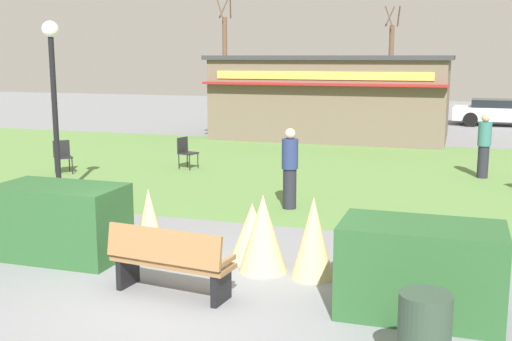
# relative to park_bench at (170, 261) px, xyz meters

# --- Properties ---
(ground_plane) EXTENTS (80.00, 80.00, 0.00)m
(ground_plane) POSITION_rel_park_bench_xyz_m (0.19, -0.17, -0.48)
(ground_plane) COLOR slate
(lawn_patch) EXTENTS (36.00, 12.00, 0.01)m
(lawn_patch) POSITION_rel_park_bench_xyz_m (0.19, 9.78, -0.48)
(lawn_patch) COLOR #5B8442
(lawn_patch) RESTS_ON ground_plane
(park_bench) EXTENTS (1.75, 0.72, 0.95)m
(park_bench) POSITION_rel_park_bench_xyz_m (0.00, 0.00, 0.00)
(park_bench) COLOR olive
(park_bench) RESTS_ON ground_plane
(hedge_left) EXTENTS (2.00, 1.10, 1.16)m
(hedge_left) POSITION_rel_park_bench_xyz_m (-2.36, 0.96, 0.10)
(hedge_left) COLOR #28562B
(hedge_left) RESTS_ON ground_plane
(hedge_right) EXTENTS (1.96, 1.10, 1.14)m
(hedge_right) POSITION_rel_park_bench_xyz_m (3.19, 0.40, 0.09)
(hedge_right) COLOR #28562B
(hedge_right) RESTS_ON ground_plane
(ornamental_grass_behind_left) EXTENTS (0.51, 0.51, 1.04)m
(ornamental_grass_behind_left) POSITION_rel_park_bench_xyz_m (-1.18, 1.69, 0.04)
(ornamental_grass_behind_left) COLOR #D1BC7F
(ornamental_grass_behind_left) RESTS_ON ground_plane
(ornamental_grass_behind_right) EXTENTS (0.72, 0.72, 1.16)m
(ornamental_grass_behind_right) POSITION_rel_park_bench_xyz_m (0.88, 1.32, 0.10)
(ornamental_grass_behind_right) COLOR #D1BC7F
(ornamental_grass_behind_right) RESTS_ON ground_plane
(ornamental_grass_behind_center) EXTENTS (0.62, 0.62, 1.19)m
(ornamental_grass_behind_center) POSITION_rel_park_bench_xyz_m (1.65, 1.27, 0.12)
(ornamental_grass_behind_center) COLOR #D1BC7F
(ornamental_grass_behind_center) RESTS_ON ground_plane
(ornamental_grass_behind_far) EXTENTS (0.72, 0.72, 0.92)m
(ornamental_grass_behind_far) POSITION_rel_park_bench_xyz_m (0.58, 1.74, -0.02)
(ornamental_grass_behind_far) COLOR #D1BC7F
(ornamental_grass_behind_far) RESTS_ON ground_plane
(lamppost_mid) EXTENTS (0.36, 0.36, 3.90)m
(lamppost_mid) POSITION_rel_park_bench_xyz_m (-4.92, 4.55, 1.99)
(lamppost_mid) COLOR black
(lamppost_mid) RESTS_ON ground_plane
(trash_bin) EXTENTS (0.52, 0.52, 0.88)m
(trash_bin) POSITION_rel_park_bench_xyz_m (3.33, -1.23, -0.04)
(trash_bin) COLOR #2D4233
(trash_bin) RESTS_ON ground_plane
(food_kiosk) EXTENTS (8.97, 5.14, 3.17)m
(food_kiosk) POSITION_rel_park_bench_xyz_m (-1.24, 17.20, 1.11)
(food_kiosk) COLOR #6B5B4C
(food_kiosk) RESTS_ON ground_plane
(cafe_chair_west) EXTENTS (0.53, 0.53, 0.89)m
(cafe_chair_west) POSITION_rel_park_bench_xyz_m (-3.79, 8.91, 0.05)
(cafe_chair_west) COLOR black
(cafe_chair_west) RESTS_ON ground_plane
(cafe_chair_center) EXTENTS (0.62, 0.62, 0.89)m
(cafe_chair_center) POSITION_rel_park_bench_xyz_m (-6.68, 7.22, 0.05)
(cafe_chair_center) COLOR black
(cafe_chair_center) RESTS_ON ground_plane
(person_strolling) EXTENTS (0.34, 0.34, 1.69)m
(person_strolling) POSITION_rel_park_bench_xyz_m (0.25, 5.20, 0.38)
(person_strolling) COLOR #23232D
(person_strolling) RESTS_ON ground_plane
(person_standing) EXTENTS (0.34, 0.34, 1.69)m
(person_standing) POSITION_rel_park_bench_xyz_m (4.18, 10.03, 0.38)
(person_standing) COLOR #23232D
(person_standing) RESTS_ON ground_plane
(parked_car_west_slot) EXTENTS (4.28, 2.22, 1.20)m
(parked_car_west_slot) POSITION_rel_park_bench_xyz_m (-4.52, 23.68, 0.16)
(parked_car_west_slot) COLOR black
(parked_car_west_slot) RESTS_ON ground_plane
(parked_car_center_slot) EXTENTS (4.22, 2.10, 1.20)m
(parked_car_center_slot) POSITION_rel_park_bench_xyz_m (0.41, 23.68, 0.16)
(parked_car_center_slot) COLOR #B7BABF
(parked_car_center_slot) RESTS_ON ground_plane
(parked_car_east_slot) EXTENTS (4.26, 2.18, 1.20)m
(parked_car_east_slot) POSITION_rel_park_bench_xyz_m (5.30, 23.68, 0.16)
(parked_car_east_slot) COLOR silver
(parked_car_east_slot) RESTS_ON ground_plane
(tree_left_bg) EXTENTS (0.91, 0.96, 6.46)m
(tree_left_bg) POSITION_rel_park_bench_xyz_m (-9.91, 28.23, 2.38)
(tree_left_bg) COLOR brown
(tree_left_bg) RESTS_ON ground_plane
(tree_center_bg) EXTENTS (0.91, 0.96, 5.92)m
(tree_center_bg) POSITION_rel_park_bench_xyz_m (-0.37, 29.63, 2.11)
(tree_center_bg) COLOR brown
(tree_center_bg) RESTS_ON ground_plane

